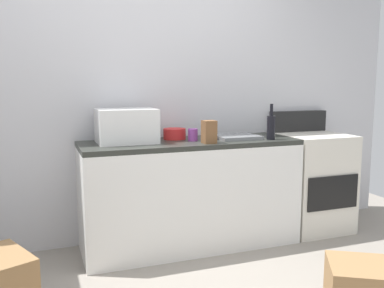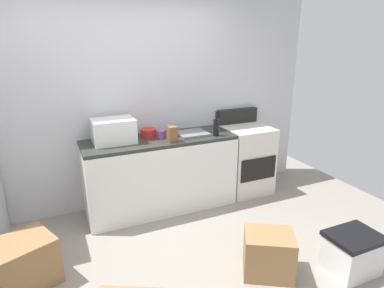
# 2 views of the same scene
# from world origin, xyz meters

# --- Properties ---
(ground_plane) EXTENTS (6.00, 6.00, 0.00)m
(ground_plane) POSITION_xyz_m (0.00, 0.00, 0.00)
(ground_plane) COLOR gray
(wall_back) EXTENTS (5.00, 0.10, 2.60)m
(wall_back) POSITION_xyz_m (0.00, 1.55, 1.30)
(wall_back) COLOR silver
(wall_back) RESTS_ON ground_plane
(kitchen_counter) EXTENTS (1.80, 0.60, 0.90)m
(kitchen_counter) POSITION_xyz_m (0.30, 1.20, 0.45)
(kitchen_counter) COLOR white
(kitchen_counter) RESTS_ON ground_plane
(stove_oven) EXTENTS (0.60, 0.61, 1.10)m
(stove_oven) POSITION_xyz_m (1.52, 1.21, 0.47)
(stove_oven) COLOR silver
(stove_oven) RESTS_ON ground_plane
(microwave) EXTENTS (0.46, 0.34, 0.27)m
(microwave) POSITION_xyz_m (-0.22, 1.26, 1.04)
(microwave) COLOR white
(microwave) RESTS_ON kitchen_counter
(sink_basin) EXTENTS (0.36, 0.32, 0.03)m
(sink_basin) POSITION_xyz_m (0.71, 1.18, 0.92)
(sink_basin) COLOR slate
(sink_basin) RESTS_ON kitchen_counter
(wine_bottle) EXTENTS (0.07, 0.07, 0.30)m
(wine_bottle) POSITION_xyz_m (0.96, 1.02, 1.01)
(wine_bottle) COLOR black
(wine_bottle) RESTS_ON kitchen_counter
(coffee_mug) EXTENTS (0.08, 0.08, 0.10)m
(coffee_mug) POSITION_xyz_m (0.31, 1.17, 0.95)
(coffee_mug) COLOR purple
(coffee_mug) RESTS_ON kitchen_counter
(knife_block) EXTENTS (0.10, 0.10, 0.18)m
(knife_block) POSITION_xyz_m (0.39, 1.01, 0.99)
(knife_block) COLOR brown
(knife_block) RESTS_ON kitchen_counter
(mixing_bowl) EXTENTS (0.19, 0.19, 0.09)m
(mixing_bowl) POSITION_xyz_m (0.21, 1.33, 0.95)
(mixing_bowl) COLOR red
(mixing_bowl) RESTS_ON kitchen_counter
(cardboard_box_large) EXTENTS (0.54, 0.52, 0.40)m
(cardboard_box_large) POSITION_xyz_m (0.77, -0.35, 0.20)
(cardboard_box_large) COLOR olive
(cardboard_box_large) RESTS_ON ground_plane
(cardboard_box_medium) EXTENTS (0.61, 0.58, 0.43)m
(cardboard_box_medium) POSITION_xyz_m (-1.21, 0.38, 0.21)
(cardboard_box_medium) COLOR olive
(cardboard_box_medium) RESTS_ON ground_plane
(storage_bin) EXTENTS (0.46, 0.36, 0.38)m
(storage_bin) POSITION_xyz_m (1.46, -0.64, 0.19)
(storage_bin) COLOR silver
(storage_bin) RESTS_ON ground_plane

